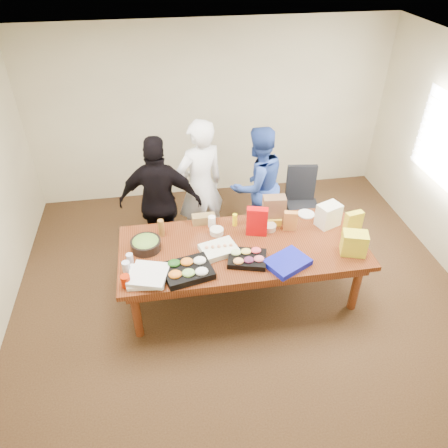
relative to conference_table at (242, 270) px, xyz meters
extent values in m
cube|color=#47301E|center=(0.00, 0.00, -0.39)|extent=(5.50, 5.00, 0.02)
cube|color=white|center=(0.00, 0.00, 2.33)|extent=(5.50, 5.00, 0.02)
cube|color=beige|center=(0.00, 2.50, 0.98)|extent=(5.50, 0.04, 2.70)
cube|color=beige|center=(0.00, -2.50, 0.98)|extent=(5.50, 0.04, 2.70)
cube|color=beige|center=(2.68, 0.60, 1.12)|extent=(0.04, 1.36, 1.00)
cube|color=#4C1C0F|center=(0.00, 0.00, 0.00)|extent=(2.80, 1.20, 0.75)
cube|color=black|center=(1.08, 1.04, 0.12)|extent=(0.56, 0.56, 0.98)
imported|color=white|center=(-0.35, 1.08, 0.55)|extent=(0.80, 0.67, 1.86)
imported|color=#28449B|center=(0.43, 1.14, 0.46)|extent=(0.98, 0.88, 1.67)
imported|color=black|center=(-0.89, 0.85, 0.51)|extent=(1.10, 0.60, 1.77)
cube|color=black|center=(-0.66, -0.36, 0.41)|extent=(0.57, 0.48, 0.08)
cube|color=black|center=(-0.01, -0.26, 0.41)|extent=(0.48, 0.42, 0.06)
cube|color=silver|center=(-0.29, -0.06, 0.41)|extent=(0.46, 0.39, 0.07)
cylinder|color=black|center=(-1.09, 0.13, 0.43)|extent=(0.36, 0.36, 0.11)
cube|color=#0F14A1|center=(0.41, -0.40, 0.41)|extent=(0.54, 0.50, 0.07)
cube|color=#C80608|center=(0.20, 0.20, 0.55)|extent=(0.26, 0.16, 0.35)
cube|color=yellow|center=(1.30, 0.00, 0.53)|extent=(0.22, 0.12, 0.31)
cube|color=#C07533|center=(0.62, 0.22, 0.50)|extent=(0.17, 0.11, 0.25)
cylinder|color=white|center=(-0.30, 0.43, 0.45)|extent=(0.11, 0.11, 0.14)
cylinder|color=#FBE608|center=(-0.02, 0.40, 0.45)|extent=(0.07, 0.07, 0.16)
cylinder|color=brown|center=(-0.90, 0.35, 0.48)|extent=(0.07, 0.07, 0.22)
cylinder|color=beige|center=(-0.90, 0.38, 0.46)|extent=(0.07, 0.07, 0.17)
cube|color=gold|center=(0.42, 0.39, 0.42)|extent=(0.28, 0.20, 0.09)
cube|color=olive|center=(-0.39, 0.52, 0.43)|extent=(0.28, 0.12, 0.11)
cube|color=brown|center=(0.46, 0.41, 0.55)|extent=(0.28, 0.18, 0.35)
cylinder|color=#A81E00|center=(-1.30, -0.44, 0.44)|extent=(0.12, 0.12, 0.13)
cylinder|color=silver|center=(-1.30, -0.21, 0.43)|extent=(0.09, 0.09, 0.12)
cylinder|color=silver|center=(-1.27, -0.07, 0.43)|extent=(0.09, 0.09, 0.10)
cube|color=white|center=(-1.09, -0.36, 0.40)|extent=(0.41, 0.41, 0.04)
cube|color=silver|center=(-1.07, -0.38, 0.44)|extent=(0.47, 0.47, 0.04)
cylinder|color=silver|center=(1.12, 0.30, 0.38)|extent=(0.31, 0.31, 0.01)
cylinder|color=white|center=(0.91, 0.48, 0.38)|extent=(0.26, 0.26, 0.01)
cylinder|color=beige|center=(0.37, 0.25, 0.41)|extent=(0.18, 0.18, 0.07)
cylinder|color=silver|center=(-0.26, 0.28, 0.41)|extent=(0.20, 0.20, 0.07)
cube|color=white|center=(1.09, 0.23, 0.52)|extent=(0.32, 0.28, 0.28)
cube|color=yellow|center=(1.18, -0.32, 0.51)|extent=(0.31, 0.26, 0.27)
camera|label=1|loc=(-0.83, -3.71, 3.46)|focal=34.29mm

